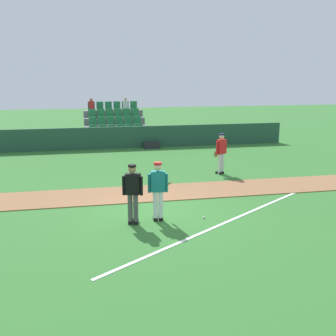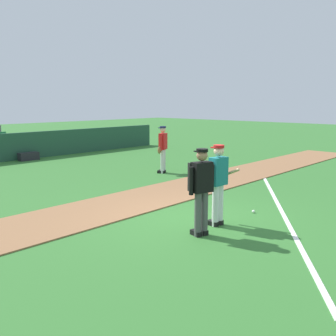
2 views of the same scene
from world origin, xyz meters
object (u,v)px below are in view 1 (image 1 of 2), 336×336
(umpire_home_plate, at_px, (133,191))
(equipment_bag, at_px, (152,145))
(runner_red_jersey, at_px, (221,152))
(baseball, at_px, (204,217))
(batter_teal_jersey, at_px, (158,189))

(umpire_home_plate, relative_size, equipment_bag, 1.96)
(runner_red_jersey, height_order, baseball, runner_red_jersey)
(baseball, bearing_deg, umpire_home_plate, -179.30)
(batter_teal_jersey, xyz_separation_m, runner_red_jersey, (3.67, 5.13, -0.01))
(equipment_bag, bearing_deg, batter_teal_jersey, -98.57)
(equipment_bag, bearing_deg, baseball, -92.04)
(baseball, bearing_deg, runner_red_jersey, 66.17)
(umpire_home_plate, bearing_deg, batter_teal_jersey, 9.37)
(runner_red_jersey, distance_m, baseball, 5.79)
(batter_teal_jersey, distance_m, baseball, 1.65)
(umpire_home_plate, bearing_deg, runner_red_jersey, 49.91)
(batter_teal_jersey, relative_size, umpire_home_plate, 1.00)
(batter_teal_jersey, xyz_separation_m, baseball, (1.36, -0.10, -0.93))
(batter_teal_jersey, distance_m, equipment_bag, 12.00)
(umpire_home_plate, relative_size, runner_red_jersey, 1.00)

